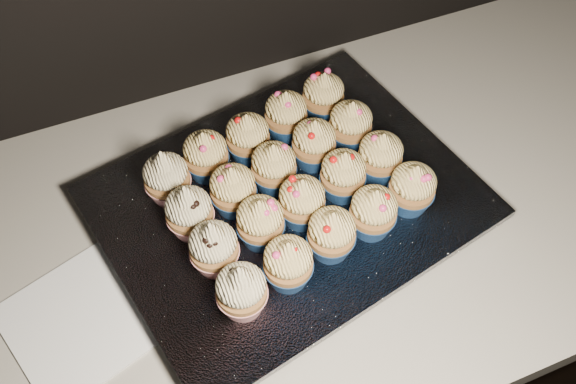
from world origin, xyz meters
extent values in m
cube|color=black|center=(0.00, 1.70, 0.43)|extent=(2.40, 0.60, 0.86)
cube|color=beige|center=(0.00, 1.70, 0.88)|extent=(2.44, 0.64, 0.04)
cube|color=white|center=(-0.31, 1.65, 0.90)|extent=(0.22, 0.22, 0.00)
cube|color=black|center=(-0.01, 1.71, 0.91)|extent=(0.51, 0.43, 0.02)
cube|color=silver|center=(-0.01, 1.71, 0.93)|extent=(0.56, 0.48, 0.01)
cone|color=#A71721|center=(-0.12, 1.58, 0.95)|extent=(0.06, 0.06, 0.03)
ellipsoid|color=#FBE7B0|center=(-0.12, 1.58, 0.99)|extent=(0.06, 0.06, 0.04)
cone|color=#FBE7B0|center=(-0.12, 1.58, 1.02)|extent=(0.03, 0.03, 0.03)
cone|color=navy|center=(-0.05, 1.60, 0.95)|extent=(0.06, 0.06, 0.03)
ellipsoid|color=#FFDA80|center=(-0.05, 1.60, 0.99)|extent=(0.06, 0.06, 0.04)
cone|color=#FFDA80|center=(-0.05, 1.60, 1.01)|extent=(0.03, 0.03, 0.02)
cone|color=navy|center=(0.02, 1.61, 0.95)|extent=(0.06, 0.06, 0.03)
ellipsoid|color=#FFDA80|center=(0.02, 1.61, 0.99)|extent=(0.06, 0.06, 0.04)
cone|color=#FFDA80|center=(0.02, 1.61, 1.01)|extent=(0.03, 0.03, 0.02)
cone|color=navy|center=(0.08, 1.62, 0.95)|extent=(0.06, 0.06, 0.03)
ellipsoid|color=#FFDA80|center=(0.08, 1.62, 0.99)|extent=(0.06, 0.06, 0.04)
cone|color=#FFDA80|center=(0.08, 1.62, 1.01)|extent=(0.03, 0.03, 0.02)
cone|color=navy|center=(0.14, 1.64, 0.95)|extent=(0.06, 0.06, 0.03)
ellipsoid|color=#FFDA80|center=(0.14, 1.64, 0.99)|extent=(0.06, 0.06, 0.04)
cone|color=#FFDA80|center=(0.14, 1.64, 1.01)|extent=(0.03, 0.03, 0.02)
cone|color=#A71721|center=(-0.13, 1.65, 0.95)|extent=(0.06, 0.06, 0.03)
ellipsoid|color=#FBE7B0|center=(-0.13, 1.65, 0.99)|extent=(0.06, 0.06, 0.04)
cone|color=#FBE7B0|center=(-0.13, 1.65, 1.02)|extent=(0.03, 0.03, 0.03)
cone|color=navy|center=(-0.06, 1.66, 0.95)|extent=(0.06, 0.06, 0.03)
ellipsoid|color=#FFDA80|center=(-0.06, 1.66, 0.99)|extent=(0.06, 0.06, 0.04)
cone|color=#FFDA80|center=(-0.06, 1.66, 1.01)|extent=(0.03, 0.03, 0.02)
cone|color=navy|center=(0.00, 1.67, 0.95)|extent=(0.06, 0.06, 0.03)
ellipsoid|color=#FFDA80|center=(0.00, 1.67, 0.99)|extent=(0.06, 0.06, 0.04)
cone|color=#FFDA80|center=(0.00, 1.67, 1.01)|extent=(0.03, 0.03, 0.02)
cone|color=navy|center=(0.07, 1.69, 0.95)|extent=(0.06, 0.06, 0.03)
ellipsoid|color=#FFDA80|center=(0.07, 1.69, 0.99)|extent=(0.06, 0.06, 0.04)
cone|color=#FFDA80|center=(0.07, 1.69, 1.01)|extent=(0.03, 0.03, 0.02)
cone|color=navy|center=(0.13, 1.70, 0.95)|extent=(0.06, 0.06, 0.03)
ellipsoid|color=#FFDA80|center=(0.13, 1.70, 0.99)|extent=(0.06, 0.06, 0.04)
cone|color=#FFDA80|center=(0.13, 1.70, 1.01)|extent=(0.03, 0.03, 0.02)
cone|color=#A71721|center=(-0.14, 1.71, 0.95)|extent=(0.06, 0.06, 0.03)
ellipsoid|color=#FBE7B0|center=(-0.14, 1.71, 0.99)|extent=(0.06, 0.06, 0.04)
cone|color=#FBE7B0|center=(-0.14, 1.71, 1.02)|extent=(0.03, 0.03, 0.03)
cone|color=navy|center=(-0.08, 1.73, 0.95)|extent=(0.06, 0.06, 0.03)
ellipsoid|color=#FFDA80|center=(-0.08, 1.73, 0.99)|extent=(0.06, 0.06, 0.04)
cone|color=#FFDA80|center=(-0.08, 1.73, 1.01)|extent=(0.03, 0.03, 0.02)
cone|color=navy|center=(-0.01, 1.74, 0.95)|extent=(0.06, 0.06, 0.03)
ellipsoid|color=#FFDA80|center=(-0.01, 1.74, 0.99)|extent=(0.06, 0.06, 0.04)
cone|color=#FFDA80|center=(-0.01, 1.74, 1.01)|extent=(0.03, 0.03, 0.02)
cone|color=navy|center=(0.05, 1.76, 0.95)|extent=(0.06, 0.06, 0.03)
ellipsoid|color=#FFDA80|center=(0.05, 1.76, 0.99)|extent=(0.06, 0.06, 0.04)
cone|color=#FFDA80|center=(0.05, 1.76, 1.01)|extent=(0.03, 0.03, 0.02)
cone|color=navy|center=(0.12, 1.77, 0.95)|extent=(0.06, 0.06, 0.03)
ellipsoid|color=#FFDA80|center=(0.12, 1.77, 0.99)|extent=(0.06, 0.06, 0.04)
cone|color=#FFDA80|center=(0.12, 1.77, 1.01)|extent=(0.03, 0.03, 0.02)
cone|color=#A71721|center=(-0.15, 1.78, 0.95)|extent=(0.06, 0.06, 0.03)
ellipsoid|color=#FBE7B0|center=(-0.15, 1.78, 0.99)|extent=(0.06, 0.06, 0.04)
cone|color=#FBE7B0|center=(-0.15, 1.78, 1.02)|extent=(0.03, 0.03, 0.03)
cone|color=navy|center=(-0.09, 1.79, 0.95)|extent=(0.06, 0.06, 0.03)
ellipsoid|color=#FFDA80|center=(-0.09, 1.79, 0.99)|extent=(0.06, 0.06, 0.04)
cone|color=#FFDA80|center=(-0.09, 1.79, 1.01)|extent=(0.03, 0.03, 0.02)
cone|color=navy|center=(-0.03, 1.80, 0.95)|extent=(0.06, 0.06, 0.03)
ellipsoid|color=#FFDA80|center=(-0.03, 1.80, 0.99)|extent=(0.06, 0.06, 0.04)
cone|color=#FFDA80|center=(-0.03, 1.80, 1.01)|extent=(0.03, 0.03, 0.02)
cone|color=navy|center=(0.04, 1.82, 0.95)|extent=(0.06, 0.06, 0.03)
ellipsoid|color=#FFDA80|center=(0.04, 1.82, 0.99)|extent=(0.06, 0.06, 0.04)
cone|color=#FFDA80|center=(0.04, 1.82, 1.01)|extent=(0.03, 0.03, 0.02)
cone|color=navy|center=(0.10, 1.84, 0.95)|extent=(0.06, 0.06, 0.03)
ellipsoid|color=#FFDA80|center=(0.10, 1.84, 0.99)|extent=(0.06, 0.06, 0.04)
cone|color=#FFDA80|center=(0.10, 1.84, 1.01)|extent=(0.03, 0.03, 0.02)
camera|label=1|loc=(-0.20, 1.24, 1.66)|focal=40.00mm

